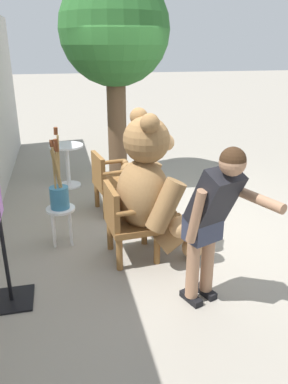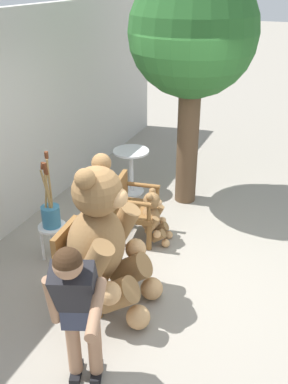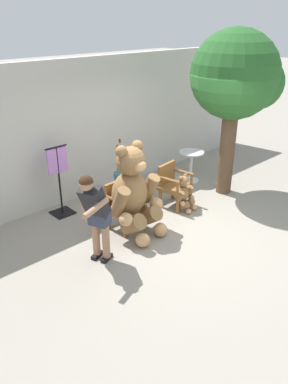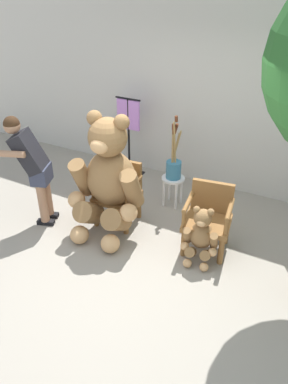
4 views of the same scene
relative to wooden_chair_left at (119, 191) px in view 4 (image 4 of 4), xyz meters
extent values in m
plane|color=gray|center=(0.66, -0.73, -0.46)|extent=(60.00, 60.00, 0.00)
cube|color=beige|center=(0.66, 1.67, 0.94)|extent=(10.00, 0.16, 2.80)
cube|color=brown|center=(0.00, -0.06, -0.06)|extent=(0.60, 0.56, 0.07)
cylinder|color=brown|center=(-0.21, -0.29, -0.28)|extent=(0.07, 0.07, 0.37)
cylinder|color=brown|center=(0.25, -0.25, -0.28)|extent=(0.07, 0.07, 0.37)
cylinder|color=brown|center=(-0.24, 0.13, -0.28)|extent=(0.07, 0.07, 0.37)
cylinder|color=brown|center=(0.22, 0.17, -0.28)|extent=(0.07, 0.07, 0.37)
cube|color=brown|center=(-0.01, 0.17, 0.19)|extent=(0.52, 0.10, 0.42)
cylinder|color=brown|center=(-0.24, -0.08, 0.20)|extent=(0.09, 0.48, 0.06)
cylinder|color=brown|center=(-0.23, -0.29, 0.09)|extent=(0.05, 0.05, 0.22)
cylinder|color=brown|center=(0.25, -0.04, 0.20)|extent=(0.09, 0.48, 0.06)
cylinder|color=brown|center=(0.27, -0.25, 0.09)|extent=(0.05, 0.05, 0.22)
cube|color=brown|center=(1.31, -0.06, -0.06)|extent=(0.63, 0.60, 0.07)
cylinder|color=brown|center=(1.11, -0.30, -0.28)|extent=(0.07, 0.07, 0.37)
cylinder|color=brown|center=(1.56, -0.23, -0.28)|extent=(0.07, 0.07, 0.37)
cylinder|color=brown|center=(1.05, 0.11, -0.28)|extent=(0.07, 0.07, 0.37)
cylinder|color=brown|center=(1.50, 0.18, -0.28)|extent=(0.07, 0.07, 0.37)
cube|color=brown|center=(1.27, 0.17, 0.19)|extent=(0.52, 0.14, 0.42)
cylinder|color=brown|center=(1.06, -0.10, 0.20)|extent=(0.13, 0.48, 0.06)
cylinder|color=brown|center=(1.09, -0.31, 0.09)|extent=(0.05, 0.05, 0.22)
cylinder|color=brown|center=(1.55, -0.02, 0.20)|extent=(0.13, 0.48, 0.06)
cylinder|color=brown|center=(1.58, -0.23, 0.09)|extent=(0.05, 0.05, 0.22)
ellipsoid|color=olive|center=(0.00, -0.18, 0.28)|extent=(0.71, 0.62, 0.77)
sphere|color=olive|center=(0.01, -0.22, 0.88)|extent=(0.49, 0.49, 0.49)
ellipsoid|color=tan|center=(0.02, -0.43, 0.84)|extent=(0.25, 0.20, 0.18)
sphere|color=black|center=(0.02, -0.43, 0.85)|extent=(0.07, 0.07, 0.07)
sphere|color=olive|center=(-0.18, -0.21, 1.09)|extent=(0.19, 0.19, 0.19)
sphere|color=olive|center=(0.19, -0.18, 1.09)|extent=(0.19, 0.19, 0.19)
cylinder|color=olive|center=(-0.34, -0.34, 0.28)|extent=(0.25, 0.44, 0.58)
sphere|color=tan|center=(-0.35, -0.49, 0.03)|extent=(0.23, 0.23, 0.23)
cylinder|color=olive|center=(0.37, -0.28, 0.28)|extent=(0.25, 0.44, 0.58)
sphere|color=tan|center=(0.40, -0.43, 0.03)|extent=(0.23, 0.23, 0.23)
cylinder|color=olive|center=(-0.18, -0.48, -0.13)|extent=(0.32, 0.50, 0.45)
sphere|color=tan|center=(-0.18, -0.71, -0.34)|extent=(0.24, 0.24, 0.24)
cylinder|color=olive|center=(0.23, -0.45, -0.13)|extent=(0.32, 0.50, 0.45)
sphere|color=tan|center=(0.27, -0.68, -0.34)|extent=(0.24, 0.24, 0.24)
ellipsoid|color=olive|center=(1.31, -0.24, -0.13)|extent=(0.33, 0.30, 0.34)
sphere|color=olive|center=(1.31, -0.26, 0.14)|extent=(0.22, 0.22, 0.22)
ellipsoid|color=tan|center=(1.32, -0.35, 0.12)|extent=(0.11, 0.10, 0.08)
sphere|color=black|center=(1.32, -0.35, 0.13)|extent=(0.03, 0.03, 0.03)
sphere|color=olive|center=(1.23, -0.26, 0.23)|extent=(0.09, 0.09, 0.09)
sphere|color=olive|center=(1.39, -0.23, 0.23)|extent=(0.09, 0.09, 0.09)
cylinder|color=olive|center=(1.16, -0.32, -0.13)|extent=(0.13, 0.20, 0.26)
sphere|color=tan|center=(1.16, -0.39, -0.24)|extent=(0.10, 0.10, 0.10)
cylinder|color=olive|center=(1.47, -0.27, -0.13)|extent=(0.13, 0.20, 0.26)
sphere|color=tan|center=(1.49, -0.34, -0.24)|extent=(0.10, 0.10, 0.10)
cylinder|color=olive|center=(1.23, -0.38, -0.32)|extent=(0.16, 0.23, 0.20)
sphere|color=tan|center=(1.24, -0.48, -0.41)|extent=(0.11, 0.11, 0.11)
cylinder|color=olive|center=(1.42, -0.35, -0.32)|extent=(0.16, 0.23, 0.20)
sphere|color=tan|center=(1.44, -0.45, -0.41)|extent=(0.11, 0.11, 0.11)
cube|color=black|center=(-0.92, -0.44, -0.43)|extent=(0.26, 0.17, 0.06)
cylinder|color=#A37556|center=(-0.92, -0.44, 0.01)|extent=(0.12, 0.12, 0.82)
cube|color=black|center=(-0.85, -0.61, -0.43)|extent=(0.26, 0.17, 0.06)
cylinder|color=#A37556|center=(-0.85, -0.61, 0.01)|extent=(0.12, 0.12, 0.82)
cube|color=#33384C|center=(-0.89, -0.52, 0.29)|extent=(0.31, 0.36, 0.24)
cube|color=black|center=(-0.99, -0.56, 0.60)|extent=(0.50, 0.45, 0.57)
sphere|color=#A37556|center=(-1.15, -0.62, 0.95)|extent=(0.21, 0.21, 0.21)
sphere|color=#382314|center=(-1.15, -0.62, 0.97)|extent=(0.21, 0.21, 0.21)
cylinder|color=#A37556|center=(-1.16, -0.83, 0.65)|extent=(0.55, 0.28, 0.09)
cylinder|color=#A37556|center=(-1.06, -0.39, 0.48)|extent=(0.21, 0.15, 0.51)
cylinder|color=white|center=(0.50, 0.71, -0.02)|extent=(0.34, 0.34, 0.03)
cylinder|color=white|center=(0.60, 0.81, -0.25)|extent=(0.04, 0.04, 0.43)
cylinder|color=white|center=(0.40, 0.81, -0.25)|extent=(0.04, 0.04, 0.43)
cylinder|color=white|center=(0.60, 0.61, -0.25)|extent=(0.04, 0.04, 0.43)
cylinder|color=white|center=(0.40, 0.61, -0.25)|extent=(0.04, 0.04, 0.43)
cylinder|color=teal|center=(0.50, 0.71, 0.13)|extent=(0.22, 0.22, 0.26)
cylinder|color=#997A47|center=(0.50, 0.71, 0.39)|extent=(0.12, 0.11, 0.61)
cylinder|color=#592D19|center=(0.50, 0.71, 0.73)|extent=(0.06, 0.06, 0.09)
cylinder|color=#997A47|center=(0.47, 0.69, 0.41)|extent=(0.07, 0.11, 0.67)
cylinder|color=#592D19|center=(0.47, 0.69, 0.79)|extent=(0.05, 0.05, 0.09)
cylinder|color=#997A47|center=(0.51, 0.68, 0.47)|extent=(0.07, 0.06, 0.79)
cylinder|color=#592D19|center=(0.51, 0.68, 0.91)|extent=(0.05, 0.05, 0.08)
cylinder|color=#997A47|center=(0.50, 0.74, 0.41)|extent=(0.17, 0.03, 0.65)
cylinder|color=#592D19|center=(0.50, 0.74, 0.78)|extent=(0.06, 0.04, 0.09)
cylinder|color=#997A47|center=(0.49, 0.69, 0.38)|extent=(0.07, 0.05, 0.61)
cylinder|color=#592D19|center=(0.49, 0.69, 0.73)|extent=(0.05, 0.05, 0.08)
cube|color=black|center=(-0.54, 1.21, -0.45)|extent=(0.40, 0.40, 0.02)
cylinder|color=black|center=(-0.54, 1.21, 0.21)|extent=(0.04, 0.04, 1.35)
cylinder|color=black|center=(-0.54, 1.21, 0.89)|extent=(0.44, 0.03, 0.03)
cube|color=#B77AD1|center=(-0.54, 1.21, 0.63)|extent=(0.40, 0.03, 0.48)
camera|label=1|loc=(-3.65, 0.64, 1.78)|focal=35.00mm
camera|label=2|loc=(-3.10, -2.00, 2.71)|focal=40.00mm
camera|label=3|loc=(-3.74, -4.60, 3.03)|focal=35.00mm
camera|label=4|loc=(2.39, -3.74, 2.64)|focal=35.00mm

